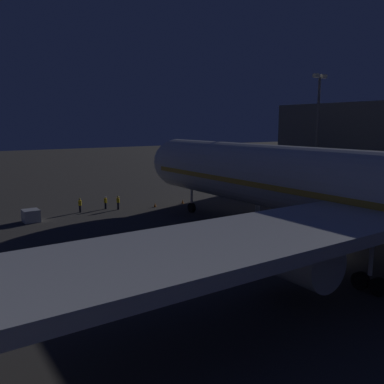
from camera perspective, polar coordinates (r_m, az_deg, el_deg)
ground_plane at (r=37.30m, az=17.72°, el=-8.18°), size 320.00×320.00×0.00m
jet_bridge at (r=52.52m, az=13.43°, el=3.72°), size 18.88×3.40×7.53m
apron_floodlight_mast at (r=69.19m, az=17.07°, el=8.90°), size 2.90×0.50×18.70m
baggage_container_near_belt at (r=50.06m, az=-21.51°, el=-3.09°), size 1.75×1.86×1.40m
ground_crew_near_nose_gear at (r=54.65m, az=-11.96°, el=-1.37°), size 0.40×0.40×1.68m
ground_crew_by_belt_loader at (r=53.29m, az=-15.33°, el=-1.70°), size 0.40×0.40×1.81m
ground_crew_marshaller_fwd at (r=53.96m, az=-10.25°, el=-1.39°), size 0.40×0.40×1.78m
traffic_cone_nose_port at (r=57.26m, az=-1.31°, el=-1.33°), size 0.36×0.36×0.55m
traffic_cone_nose_starboard at (r=55.04m, az=-5.16°, el=-1.81°), size 0.36×0.36×0.55m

